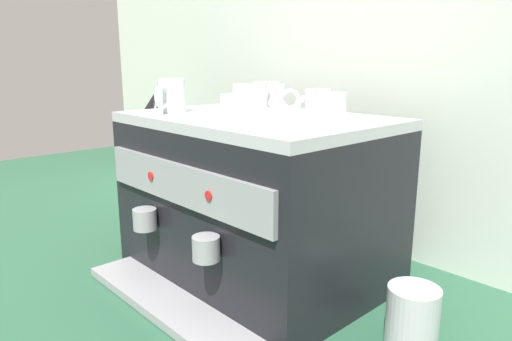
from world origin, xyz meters
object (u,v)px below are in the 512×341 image
Objects in this scene: ceramic_cup_1 at (265,96)px; coffee_grinder at (159,157)px; ceramic_cup_4 at (327,107)px; ceramic_bowl_1 at (241,101)px; ceramic_bowl_0 at (282,121)px; espresso_machine at (255,198)px; ceramic_cup_3 at (251,102)px; ceramic_cup_5 at (171,96)px; ceramic_cup_2 at (275,99)px; ceramic_cup_0 at (319,102)px; milk_pitcher at (412,318)px.

ceramic_cup_1 is 0.54m from coffee_grinder.
ceramic_cup_4 is 0.84× the size of ceramic_bowl_1.
ceramic_bowl_0 is 0.46m from ceramic_bowl_1.
ceramic_cup_1 is 0.23× the size of coffee_grinder.
ceramic_bowl_0 is at bearing -29.92° from espresso_machine.
coffee_grinder is at bearing -175.95° from ceramic_cup_1.
ceramic_cup_3 is 1.00× the size of ceramic_bowl_1.
coffee_grinder is at bearing 154.23° from ceramic_cup_5.
ceramic_cup_3 is 0.97× the size of ceramic_bowl_0.
ceramic_cup_4 is 0.16m from ceramic_bowl_0.
ceramic_cup_4 is (0.19, -0.03, -0.01)m from ceramic_cup_2.
ceramic_cup_0 reaches higher than ceramic_bowl_0.
ceramic_cup_1 is 0.94× the size of ceramic_cup_5.
milk_pitcher is at bearing -10.38° from ceramic_bowl_1.
ceramic_cup_3 is at bearing -102.09° from ceramic_cup_0.
espresso_machine is at bearing 29.75° from ceramic_cup_5.
ceramic_cup_5 is 0.47m from coffee_grinder.
ceramic_cup_4 reaches higher than ceramic_bowl_0.
ceramic_cup_5 is (-0.28, -0.24, 0.01)m from ceramic_cup_0.
ceramic_cup_5 is at bearing -150.25° from espresso_machine.
ceramic_cup_3 reaches higher than ceramic_bowl_1.
ceramic_cup_0 is 0.11m from ceramic_cup_2.
ceramic_cup_4 is at bearing -9.19° from ceramic_cup_2.
ceramic_bowl_0 reaches higher than milk_pitcher.
coffee_grinder is (-0.61, 0.12, -0.23)m from ceramic_cup_3.
ceramic_cup_2 is at bearing -0.12° from coffee_grinder.
ceramic_cup_1 reaches higher than ceramic_cup_2.
ceramic_cup_2 is (0.01, 0.06, 0.24)m from espresso_machine.
ceramic_cup_0 is at bearing 55.43° from espresso_machine.
ceramic_cup_3 reaches higher than coffee_grinder.
ceramic_cup_2 reaches higher than ceramic_bowl_1.
ceramic_bowl_1 is (-0.18, 0.12, 0.22)m from espresso_machine.
ceramic_cup_0 is 0.80× the size of milk_pitcher.
ceramic_cup_2 reaches higher than espresso_machine.
ceramic_cup_0 is 0.37m from ceramic_cup_5.
espresso_machine is 0.26m from ceramic_cup_3.
ceramic_bowl_1 is at bearing 143.32° from ceramic_cup_3.
ceramic_cup_2 is at bearing 41.09° from ceramic_cup_5.
ceramic_bowl_0 is at bearing -22.01° from ceramic_cup_3.
ceramic_bowl_1 is (-0.37, 0.08, -0.01)m from ceramic_cup_4.
ceramic_cup_0 reaches higher than ceramic_bowl_1.
ceramic_bowl_0 is (0.20, -0.18, -0.02)m from ceramic_cup_2.
milk_pitcher is at bearing 10.07° from ceramic_cup_5.
ceramic_cup_3 is 0.25m from ceramic_cup_5.
ceramic_cup_4 is (0.19, 0.03, 0.24)m from espresso_machine.
ceramic_cup_4 is 0.23× the size of coffee_grinder.
coffee_grinder is (-0.56, 0.06, 0.01)m from espresso_machine.
ceramic_cup_3 is at bearing -36.68° from ceramic_bowl_1.
ceramic_cup_3 is 0.17m from ceramic_cup_4.
ceramic_cup_1 is at bearing 127.39° from ceramic_cup_3.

